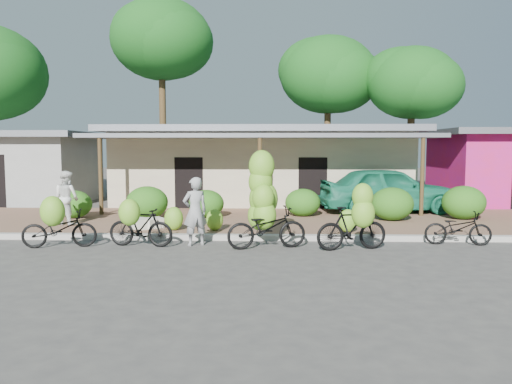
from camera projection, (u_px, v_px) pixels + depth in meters
ground at (254, 256)px, 11.39m from camera, size 100.00×100.00×0.00m
sidewalk at (259, 221)px, 16.36m from camera, size 60.00×6.00×0.12m
curb at (257, 237)px, 13.38m from camera, size 60.00×0.25×0.15m
shop_main at (262, 165)px, 22.12m from camera, size 13.00×8.50×3.35m
shop_pink at (501, 166)px, 21.88m from camera, size 6.00×6.00×3.25m
shop_grey at (19, 167)px, 22.50m from camera, size 7.00×6.00×3.15m
tree_far_center at (158, 38)px, 26.85m from camera, size 5.50×5.40×10.42m
tree_center_right at (324, 73)px, 27.25m from camera, size 5.35×5.24×8.51m
tree_near_right at (408, 81)px, 25.21m from camera, size 4.68×4.52×7.56m
hedge_0 at (74, 204)px, 16.72m from camera, size 1.18×1.07×0.92m
hedge_1 at (147, 202)px, 16.54m from camera, size 1.39×1.25×1.08m
hedge_2 at (206, 204)px, 16.86m from camera, size 1.20×1.08×0.94m
hedge_3 at (303, 202)px, 17.16m from camera, size 1.21×1.09×0.95m
hedge_4 at (392, 204)px, 16.14m from camera, size 1.38×1.24×1.08m
hedge_5 at (464, 203)px, 16.43m from camera, size 1.41×1.27×1.10m
bike_far_left at (58, 226)px, 12.25m from camera, size 1.88×1.36×1.35m
bike_left at (139, 225)px, 12.37m from camera, size 1.71×1.21×1.27m
bike_center at (264, 210)px, 12.43m from camera, size 2.07×1.43×2.42m
bike_right at (354, 223)px, 11.90m from camera, size 1.84×1.31×1.67m
bike_far_right at (458, 228)px, 12.69m from camera, size 1.70×0.78×0.86m
loose_banana_a at (174, 219)px, 14.24m from camera, size 0.54×0.46×0.67m
loose_banana_b at (215, 220)px, 14.18m from camera, size 0.49×0.42×0.61m
loose_banana_c at (348, 221)px, 13.91m from camera, size 0.52×0.44×0.65m
sack_near at (148, 223)px, 14.56m from camera, size 0.92×0.83×0.30m
sack_far at (145, 223)px, 14.67m from camera, size 0.84×0.70×0.28m
vendor at (195, 211)px, 12.58m from camera, size 0.76×0.66×1.74m
bystander at (67, 198)px, 15.26m from camera, size 1.00×0.93×1.65m
teal_van at (388, 189)px, 18.14m from camera, size 5.11×2.54×1.68m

